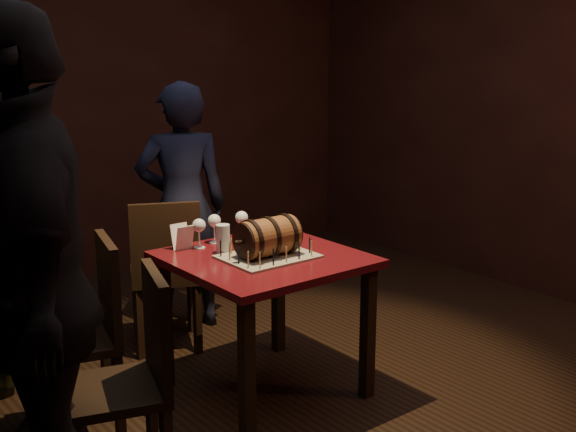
{
  "coord_description": "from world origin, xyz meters",
  "views": [
    {
      "loc": [
        -2.13,
        -2.76,
        1.8
      ],
      "look_at": [
        0.08,
        0.05,
        0.95
      ],
      "focal_mm": 45.0,
      "sensor_mm": 36.0,
      "label": 1
    }
  ],
  "objects_px": {
    "person_back": "(182,207)",
    "person_left_front": "(32,293)",
    "barrel_cake": "(268,237)",
    "wine_glass_left": "(199,227)",
    "wine_glass_right": "(242,219)",
    "wine_glass_mid": "(214,222)",
    "chair_back": "(165,267)",
    "pint_of_ale": "(223,239)",
    "chair_left_front": "(134,372)",
    "pub_table": "(264,276)",
    "chair_left_rear": "(89,325)"
  },
  "relations": [
    {
      "from": "barrel_cake",
      "to": "person_left_front",
      "type": "height_order",
      "value": "person_left_front"
    },
    {
      "from": "pint_of_ale",
      "to": "person_left_front",
      "type": "distance_m",
      "value": 1.37
    },
    {
      "from": "chair_left_rear",
      "to": "person_left_front",
      "type": "relative_size",
      "value": 0.48
    },
    {
      "from": "pub_table",
      "to": "wine_glass_right",
      "type": "bearing_deg",
      "value": 74.9
    },
    {
      "from": "wine_glass_right",
      "to": "chair_back",
      "type": "height_order",
      "value": "chair_back"
    },
    {
      "from": "chair_back",
      "to": "person_back",
      "type": "relative_size",
      "value": 0.59
    },
    {
      "from": "wine_glass_left",
      "to": "chair_left_rear",
      "type": "xyz_separation_m",
      "value": [
        -0.68,
        -0.12,
        -0.35
      ]
    },
    {
      "from": "pub_table",
      "to": "chair_back",
      "type": "xyz_separation_m",
      "value": [
        -0.15,
        0.79,
        -0.12
      ]
    },
    {
      "from": "pub_table",
      "to": "person_left_front",
      "type": "bearing_deg",
      "value": -160.4
    },
    {
      "from": "person_back",
      "to": "chair_left_rear",
      "type": "bearing_deg",
      "value": 65.38
    },
    {
      "from": "wine_glass_left",
      "to": "wine_glass_mid",
      "type": "xyz_separation_m",
      "value": [
        0.12,
        0.04,
        -0.0
      ]
    },
    {
      "from": "wine_glass_right",
      "to": "pint_of_ale",
      "type": "relative_size",
      "value": 1.07
    },
    {
      "from": "pub_table",
      "to": "wine_glass_right",
      "type": "distance_m",
      "value": 0.41
    },
    {
      "from": "barrel_cake",
      "to": "chair_left_front",
      "type": "bearing_deg",
      "value": -160.05
    },
    {
      "from": "wine_glass_right",
      "to": "person_left_front",
      "type": "distance_m",
      "value": 1.64
    },
    {
      "from": "pub_table",
      "to": "chair_left_rear",
      "type": "bearing_deg",
      "value": 167.21
    },
    {
      "from": "person_back",
      "to": "chair_left_front",
      "type": "bearing_deg",
      "value": 77.94
    },
    {
      "from": "wine_glass_mid",
      "to": "chair_back",
      "type": "relative_size",
      "value": 0.17
    },
    {
      "from": "pint_of_ale",
      "to": "chair_left_rear",
      "type": "distance_m",
      "value": 0.79
    },
    {
      "from": "wine_glass_left",
      "to": "chair_left_rear",
      "type": "height_order",
      "value": "chair_left_rear"
    },
    {
      "from": "wine_glass_left",
      "to": "wine_glass_right",
      "type": "distance_m",
      "value": 0.28
    },
    {
      "from": "barrel_cake",
      "to": "person_back",
      "type": "relative_size",
      "value": 0.23
    },
    {
      "from": "chair_left_rear",
      "to": "chair_left_front",
      "type": "bearing_deg",
      "value": -95.82
    },
    {
      "from": "barrel_cake",
      "to": "chair_left_front",
      "type": "xyz_separation_m",
      "value": [
        -0.92,
        -0.33,
        -0.34
      ]
    },
    {
      "from": "wine_glass_mid",
      "to": "chair_back",
      "type": "height_order",
      "value": "chair_back"
    },
    {
      "from": "wine_glass_right",
      "to": "person_left_front",
      "type": "xyz_separation_m",
      "value": [
        -1.42,
        -0.8,
        0.1
      ]
    },
    {
      "from": "wine_glass_mid",
      "to": "person_left_front",
      "type": "height_order",
      "value": "person_left_front"
    },
    {
      "from": "wine_glass_right",
      "to": "pint_of_ale",
      "type": "xyz_separation_m",
      "value": [
        -0.23,
        -0.16,
        -0.05
      ]
    },
    {
      "from": "pint_of_ale",
      "to": "chair_left_front",
      "type": "height_order",
      "value": "chair_left_front"
    },
    {
      "from": "wine_glass_mid",
      "to": "wine_glass_right",
      "type": "relative_size",
      "value": 1.0
    },
    {
      "from": "chair_left_front",
      "to": "pint_of_ale",
      "type": "bearing_deg",
      "value": 34.66
    },
    {
      "from": "pint_of_ale",
      "to": "wine_glass_right",
      "type": "bearing_deg",
      "value": 35.0
    },
    {
      "from": "barrel_cake",
      "to": "pint_of_ale",
      "type": "relative_size",
      "value": 2.39
    },
    {
      "from": "wine_glass_left",
      "to": "wine_glass_mid",
      "type": "height_order",
      "value": "same"
    },
    {
      "from": "pub_table",
      "to": "wine_glass_mid",
      "type": "bearing_deg",
      "value": 101.28
    },
    {
      "from": "wine_glass_right",
      "to": "chair_back",
      "type": "xyz_separation_m",
      "value": [
        -0.24,
        0.46,
        -0.35
      ]
    },
    {
      "from": "chair_back",
      "to": "chair_left_front",
      "type": "relative_size",
      "value": 1.0
    },
    {
      "from": "wine_glass_mid",
      "to": "person_back",
      "type": "xyz_separation_m",
      "value": [
        0.22,
        0.73,
        -0.07
      ]
    },
    {
      "from": "wine_glass_mid",
      "to": "wine_glass_right",
      "type": "xyz_separation_m",
      "value": [
        0.16,
        -0.03,
        0.0
      ]
    },
    {
      "from": "wine_glass_mid",
      "to": "person_back",
      "type": "bearing_deg",
      "value": 73.1
    },
    {
      "from": "wine_glass_mid",
      "to": "wine_glass_left",
      "type": "bearing_deg",
      "value": -162.52
    },
    {
      "from": "pub_table",
      "to": "barrel_cake",
      "type": "relative_size",
      "value": 2.52
    },
    {
      "from": "chair_left_rear",
      "to": "person_back",
      "type": "relative_size",
      "value": 0.59
    },
    {
      "from": "person_back",
      "to": "person_left_front",
      "type": "xyz_separation_m",
      "value": [
        -1.49,
        -1.56,
        0.18
      ]
    },
    {
      "from": "barrel_cake",
      "to": "wine_glass_left",
      "type": "height_order",
      "value": "barrel_cake"
    },
    {
      "from": "wine_glass_mid",
      "to": "person_back",
      "type": "height_order",
      "value": "person_back"
    },
    {
      "from": "wine_glass_left",
      "to": "chair_left_front",
      "type": "height_order",
      "value": "chair_left_front"
    },
    {
      "from": "chair_back",
      "to": "chair_left_front",
      "type": "distance_m",
      "value": 1.4
    },
    {
      "from": "wine_glass_right",
      "to": "chair_left_front",
      "type": "xyz_separation_m",
      "value": [
        -1.02,
        -0.71,
        -0.35
      ]
    },
    {
      "from": "wine_glass_left",
      "to": "person_left_front",
      "type": "distance_m",
      "value": 1.4
    }
  ]
}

